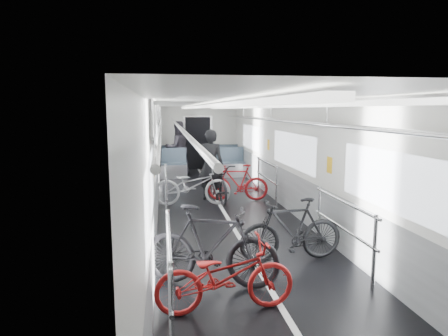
# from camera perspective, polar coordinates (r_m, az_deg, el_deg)

# --- Properties ---
(car_shell) EXTENTS (3.02, 14.01, 2.41)m
(car_shell) POSITION_cam_1_polar(r_m,az_deg,el_deg) (10.30, -1.27, 1.89)
(car_shell) COLOR black
(car_shell) RESTS_ON ground
(bike_left_near) EXTENTS (1.63, 0.64, 0.84)m
(bike_left_near) POSITION_cam_1_polar(r_m,az_deg,el_deg) (4.67, 0.19, -15.17)
(bike_left_near) COLOR #A51514
(bike_left_near) RESTS_ON floor
(bike_left_mid) EXTENTS (1.86, 1.06, 1.08)m
(bike_left_mid) POSITION_cam_1_polar(r_m,az_deg,el_deg) (5.25, -1.92, -11.08)
(bike_left_mid) COLOR black
(bike_left_mid) RESTS_ON floor
(bike_left_far) EXTENTS (1.88, 0.77, 0.97)m
(bike_left_far) POSITION_cam_1_polar(r_m,az_deg,el_deg) (9.62, -4.56, -2.47)
(bike_left_far) COLOR #B1B1B6
(bike_left_far) RESTS_ON floor
(bike_right_near) EXTENTS (1.65, 0.57, 0.97)m
(bike_right_near) POSITION_cam_1_polar(r_m,az_deg,el_deg) (6.17, 9.60, -8.72)
(bike_right_near) COLOR black
(bike_right_near) RESTS_ON floor
(bike_right_far) EXTENTS (1.59, 0.70, 0.92)m
(bike_right_far) POSITION_cam_1_polar(r_m,az_deg,el_deg) (10.08, 1.95, -2.08)
(bike_right_far) COLOR maroon
(bike_right_far) RESTS_ON floor
(bike_aisle) EXTENTS (0.80, 1.87, 0.95)m
(bike_aisle) POSITION_cam_1_polar(r_m,az_deg,el_deg) (10.09, -0.86, -1.98)
(bike_aisle) COLOR black
(bike_aisle) RESTS_ON floor
(person_standing) EXTENTS (0.75, 0.59, 1.80)m
(person_standing) POSITION_cam_1_polar(r_m,az_deg,el_deg) (10.10, -1.92, 0.46)
(person_standing) COLOR black
(person_standing) RESTS_ON floor
(person_seated) EXTENTS (1.09, 0.96, 1.88)m
(person_seated) POSITION_cam_1_polar(r_m,az_deg,el_deg) (14.28, -6.64, 2.89)
(person_seated) COLOR #2A262D
(person_seated) RESTS_ON floor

